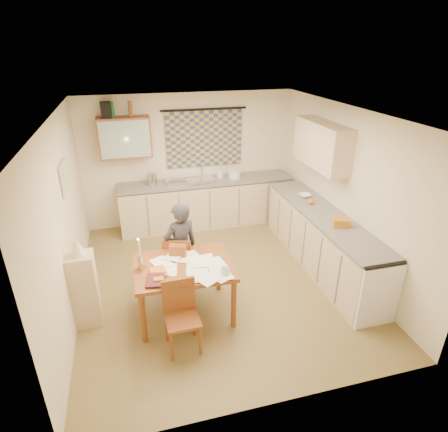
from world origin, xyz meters
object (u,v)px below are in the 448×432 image
object	(u,v)px
stove	(367,284)
chair_far	(180,272)
person	(181,248)
counter_right	(321,240)
dining_table	(185,289)
shelf_stand	(85,290)
counter_back	(206,203)

from	to	relation	value
stove	chair_far	distance (m)	2.58
person	counter_right	bearing A→B (deg)	164.99
stove	person	distance (m)	2.54
counter_right	dining_table	world-z (taller)	counter_right
person	chair_far	bearing A→B (deg)	-74.47
chair_far	person	bearing A→B (deg)	139.72
stove	dining_table	xyz separation A→B (m)	(-2.31, 0.60, -0.07)
person	shelf_stand	size ratio (longest dim) A/B	1.37
counter_right	chair_far	world-z (taller)	counter_right
counter_back	stove	bearing A→B (deg)	-65.58
dining_table	person	xyz separation A→B (m)	(0.05, 0.55, 0.31)
counter_back	shelf_stand	world-z (taller)	shelf_stand
shelf_stand	counter_right	bearing A→B (deg)	7.84
counter_back	person	world-z (taller)	person
counter_right	chair_far	bearing A→B (deg)	-178.86
dining_table	counter_back	bearing A→B (deg)	72.44
counter_right	counter_back	bearing A→B (deg)	126.58
counter_right	person	xyz separation A→B (m)	(-2.25, -0.09, 0.23)
stove	shelf_stand	distance (m)	3.62
counter_back	chair_far	bearing A→B (deg)	-112.85
stove	chair_far	bearing A→B (deg)	152.49
counter_right	stove	world-z (taller)	counter_right
dining_table	shelf_stand	world-z (taller)	shelf_stand
counter_right	shelf_stand	xyz separation A→B (m)	(-3.54, -0.49, 0.05)
stove	person	xyz separation A→B (m)	(-2.25, 1.15, 0.23)
dining_table	person	size ratio (longest dim) A/B	0.91
stove	shelf_stand	xyz separation A→B (m)	(-3.54, 0.75, 0.05)
counter_right	shelf_stand	world-z (taller)	shelf_stand
chair_far	dining_table	bearing A→B (deg)	104.41
dining_table	person	bearing A→B (deg)	85.31
counter_right	stove	size ratio (longest dim) A/B	3.25
shelf_stand	dining_table	bearing A→B (deg)	-6.97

